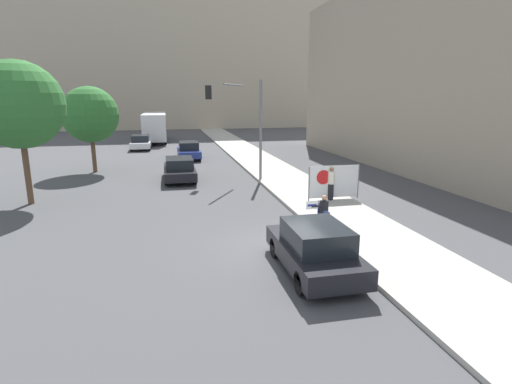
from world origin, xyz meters
TOP-DOWN VIEW (x-y plane):
  - ground_plane at (0.00, 0.00)m, footprint 160.00×160.00m
  - sidewalk_curb at (3.41, 15.00)m, footprint 3.56×90.00m
  - building_backdrop_far at (-2.00, 60.71)m, footprint 52.00×12.00m
  - building_backdrop_right at (16.26, 13.41)m, footprint 10.00×32.00m
  - seated_protester at (2.12, 1.62)m, footprint 0.97×0.77m
  - jogger_on_sidewalk at (4.00, 5.43)m, footprint 0.34×0.34m
  - protest_banner at (4.16, 5.47)m, footprint 2.64×0.06m
  - traffic_light_pole at (0.77, 11.99)m, footprint 3.21×2.98m
  - parked_car_curbside at (0.34, -2.03)m, footprint 1.85×4.14m
  - car_on_road_nearest at (-3.04, 12.62)m, footprint 1.89×4.60m
  - car_on_road_midblock at (-1.97, 21.62)m, footprint 1.82×4.44m
  - car_on_road_distant at (-6.28, 29.13)m, footprint 1.89×4.52m
  - city_bus_on_road at (-5.02, 36.59)m, footprint 2.54×11.04m
  - street_tree_near_curb at (-10.34, 8.41)m, footprint 4.07×4.07m
  - street_tree_midblock at (-8.70, 16.78)m, footprint 3.76×3.76m

SIDE VIEW (x-z plane):
  - ground_plane at x=0.00m, z-range 0.00..0.00m
  - sidewalk_curb at x=3.41m, z-range 0.00..0.15m
  - car_on_road_nearest at x=-3.04m, z-range 0.00..1.43m
  - car_on_road_distant at x=-6.28m, z-range 0.00..1.44m
  - car_on_road_midblock at x=-1.97m, z-range 0.00..1.46m
  - parked_car_curbside at x=0.34m, z-range -0.01..1.49m
  - seated_protester at x=2.12m, z-range 0.20..1.41m
  - jogger_on_sidewalk at x=4.00m, z-range 0.16..1.79m
  - protest_banner at x=4.16m, z-range 0.20..1.89m
  - city_bus_on_road at x=-5.02m, z-range 0.25..3.54m
  - street_tree_midblock at x=-8.70m, z-range 1.02..6.84m
  - traffic_light_pole at x=0.77m, z-range 1.22..7.15m
  - street_tree_near_curb at x=-10.34m, z-range 1.33..8.09m
  - building_backdrop_right at x=16.26m, z-range 0.00..13.65m
  - building_backdrop_far at x=-2.00m, z-range 0.00..27.39m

